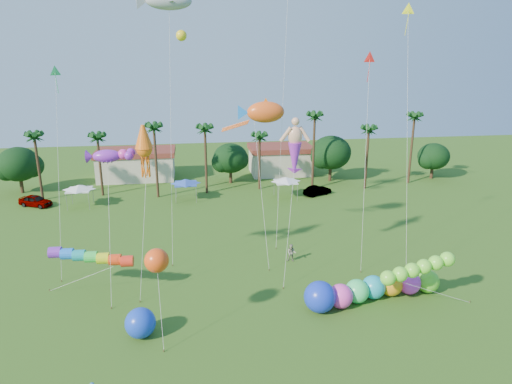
{
  "coord_description": "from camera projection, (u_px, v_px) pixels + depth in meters",
  "views": [
    {
      "loc": [
        -5.03,
        -24.79,
        19.64
      ],
      "look_at": [
        0.0,
        10.0,
        9.0
      ],
      "focal_mm": 32.0,
      "sensor_mm": 36.0,
      "label": 1
    }
  ],
  "objects": [
    {
      "name": "spectator_b",
      "position": [
        291.0,
        253.0,
        44.86
      ],
      "size": [
        1.04,
        0.92,
        1.79
      ],
      "primitive_type": "imported",
      "rotation": [
        0.0,
        0.0,
        -0.33
      ],
      "color": "gray",
      "rests_on": "ground"
    },
    {
      "name": "delta_kite_yellow",
      "position": [
        408.0,
        16.0,
        38.48
      ],
      "size": [
        1.24,
        5.21,
        23.81
      ],
      "color": "#F5FF1A",
      "rests_on": "ground"
    },
    {
      "name": "orange_ball_kite",
      "position": [
        157.0,
        261.0,
        31.02
      ],
      "size": [
        2.12,
        2.63,
        7.03
      ],
      "color": "#FF4D14",
      "rests_on": "ground"
    },
    {
      "name": "buildings_row",
      "position": [
        204.0,
        164.0,
        76.22
      ],
      "size": [
        35.0,
        7.0,
        4.0
      ],
      "color": "beige",
      "rests_on": "ground"
    },
    {
      "name": "delta_kite_red",
      "position": [
        370.0,
        62.0,
        41.31
      ],
      "size": [
        1.76,
        4.37,
        19.92
      ],
      "color": "red",
      "rests_on": "ground"
    },
    {
      "name": "caterpillar_inflatable",
      "position": [
        368.0,
        289.0,
        37.56
      ],
      "size": [
        12.47,
        4.16,
        2.54
      ],
      "rotation": [
        0.0,
        0.0,
        0.18
      ],
      "color": "#F941BF",
      "rests_on": "ground"
    },
    {
      "name": "tent_row",
      "position": [
        186.0,
        182.0,
        62.66
      ],
      "size": [
        31.0,
        4.0,
        0.6
      ],
      "color": "white",
      "rests_on": "ground"
    },
    {
      "name": "blue_ball",
      "position": [
        140.0,
        323.0,
        32.8
      ],
      "size": [
        2.22,
        2.22,
        2.22
      ],
      "primitive_type": "sphere",
      "color": "blue",
      "rests_on": "ground"
    },
    {
      "name": "shark_kite",
      "position": [
        169.0,
        1.0,
        43.06
      ],
      "size": [
        6.12,
        7.99,
        25.49
      ],
      "color": "#9AA0A8",
      "rests_on": "ground"
    },
    {
      "name": "rainbow_tube",
      "position": [
        106.0,
        262.0,
        37.83
      ],
      "size": [
        8.77,
        2.82,
        3.56
      ],
      "color": "red",
      "rests_on": "ground"
    },
    {
      "name": "green_worm",
      "position": [
        388.0,
        278.0,
        35.76
      ],
      "size": [
        10.67,
        3.57,
        3.53
      ],
      "color": "#77F436",
      "rests_on": "ground"
    },
    {
      "name": "delta_kite_green",
      "position": [
        55.0,
        77.0,
        39.86
      ],
      "size": [
        1.14,
        4.62,
        18.72
      ],
      "color": "#30CD67",
      "rests_on": "ground"
    },
    {
      "name": "lobster_kite",
      "position": [
        107.0,
        156.0,
        37.95
      ],
      "size": [
        4.35,
        6.39,
        12.29
      ],
      "color": "purple",
      "rests_on": "ground"
    },
    {
      "name": "car_a",
      "position": [
        35.0,
        201.0,
        61.23
      ],
      "size": [
        4.88,
        3.6,
        1.55
      ],
      "primitive_type": "imported",
      "rotation": [
        0.0,
        0.0,
        1.13
      ],
      "color": "#4C4C54",
      "rests_on": "ground"
    },
    {
      "name": "fish_kite",
      "position": [
        266.0,
        112.0,
        43.73
      ],
      "size": [
        5.75,
        6.57,
        15.46
      ],
      "color": "#F75A1B",
      "rests_on": "ground"
    },
    {
      "name": "car_b",
      "position": [
        317.0,
        190.0,
        66.12
      ],
      "size": [
        4.46,
        3.14,
        1.39
      ],
      "primitive_type": "imported",
      "rotation": [
        0.0,
        0.0,
        2.01
      ],
      "color": "#4C4C54",
      "rests_on": "ground"
    },
    {
      "name": "ground",
      "position": [
        278.0,
        367.0,
        29.86
      ],
      "size": [
        160.0,
        160.0,
        0.0
      ],
      "primitive_type": "plane",
      "color": "#285116",
      "rests_on": "ground"
    },
    {
      "name": "tree_line",
      "position": [
        247.0,
        157.0,
        70.78
      ],
      "size": [
        69.46,
        8.91,
        11.0
      ],
      "color": "#3A2819",
      "rests_on": "ground"
    },
    {
      "name": "merman_kite",
      "position": [
        295.0,
        150.0,
        40.5
      ],
      "size": [
        2.9,
        5.06,
        13.93
      ],
      "color": "#EBA986",
      "rests_on": "ground"
    },
    {
      "name": "squid_kite",
      "position": [
        144.0,
        149.0,
        37.89
      ],
      "size": [
        1.8,
        4.77,
        14.2
      ],
      "color": "orange",
      "rests_on": "ground"
    }
  ]
}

